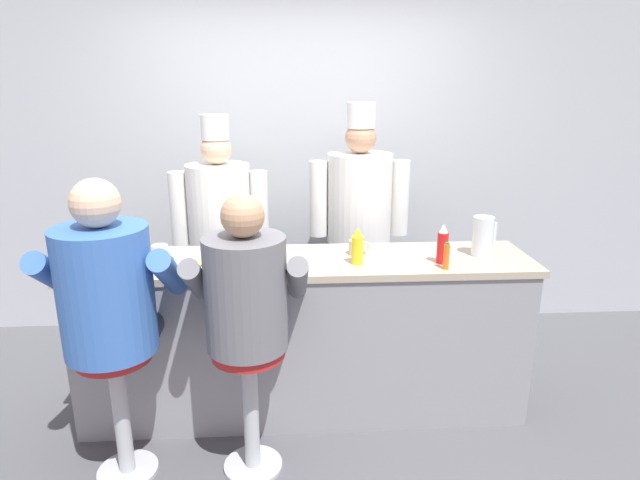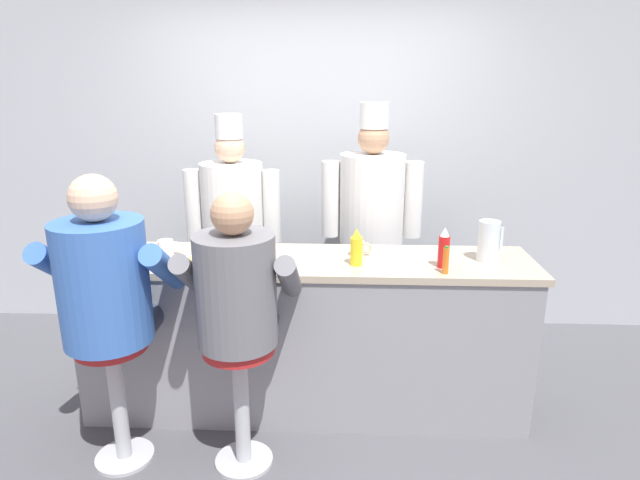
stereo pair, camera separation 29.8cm
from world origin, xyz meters
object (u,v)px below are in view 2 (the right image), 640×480
(water_pitcher_clear, at_px, (489,241))
(cook_in_whites_near, at_px, (233,226))
(cook_in_whites_far, at_px, (371,220))
(breakfast_plate, at_px, (198,261))
(mustard_bottle_yellow, at_px, (356,248))
(diner_seated_blue, at_px, (108,289))
(coffee_mug_white, at_px, (167,247))
(ketchup_bottle_red, at_px, (444,249))
(coffee_mug_tan, at_px, (358,249))
(diner_seated_grey, at_px, (238,299))
(cereal_bowl, at_px, (128,262))
(hot_sauce_bottle_orange, at_px, (446,260))

(water_pitcher_clear, height_order, cook_in_whites_near, cook_in_whites_near)
(cook_in_whites_far, bearing_deg, breakfast_plate, -137.95)
(mustard_bottle_yellow, xyz_separation_m, diner_seated_blue, (-1.22, -0.40, -0.10))
(coffee_mug_white, xyz_separation_m, diner_seated_blue, (-0.12, -0.54, -0.05))
(ketchup_bottle_red, relative_size, coffee_mug_tan, 1.83)
(diner_seated_grey, bearing_deg, cereal_bowl, 153.15)
(water_pitcher_clear, distance_m, diner_seated_blue, 2.03)
(hot_sauce_bottle_orange, relative_size, cook_in_whites_near, 0.09)
(diner_seated_blue, xyz_separation_m, cook_in_whites_near, (0.37, 1.24, -0.01))
(mustard_bottle_yellow, xyz_separation_m, cook_in_whites_far, (0.12, 0.88, -0.07))
(mustard_bottle_yellow, bearing_deg, diner_seated_blue, -161.90)
(cook_in_whites_near, bearing_deg, ketchup_bottle_red, -32.98)
(mustard_bottle_yellow, bearing_deg, cook_in_whites_far, 81.96)
(hot_sauce_bottle_orange, relative_size, coffee_mug_tan, 1.22)
(mustard_bottle_yellow, bearing_deg, breakfast_plate, -178.55)
(hot_sauce_bottle_orange, height_order, coffee_mug_tan, hot_sauce_bottle_orange)
(hot_sauce_bottle_orange, bearing_deg, cook_in_whites_far, 108.91)
(water_pitcher_clear, xyz_separation_m, cook_in_whites_near, (-1.59, 0.74, -0.13))
(diner_seated_blue, height_order, cook_in_whites_far, cook_in_whites_far)
(ketchup_bottle_red, relative_size, hot_sauce_bottle_orange, 1.50)
(hot_sauce_bottle_orange, distance_m, cook_in_whites_far, 1.05)
(water_pitcher_clear, distance_m, diner_seated_grey, 1.42)
(ketchup_bottle_red, relative_size, water_pitcher_clear, 0.97)
(mustard_bottle_yellow, distance_m, cereal_bowl, 1.25)
(cereal_bowl, height_order, cook_in_whites_near, cook_in_whites_near)
(hot_sauce_bottle_orange, bearing_deg, ketchup_bottle_red, 87.13)
(ketchup_bottle_red, bearing_deg, cereal_bowl, -178.42)
(water_pitcher_clear, xyz_separation_m, diner_seated_grey, (-1.32, -0.51, -0.16))
(cereal_bowl, bearing_deg, cook_in_whites_far, 34.54)
(coffee_mug_white, bearing_deg, cook_in_whites_near, 70.55)
(ketchup_bottle_red, relative_size, diner_seated_grey, 0.15)
(diner_seated_blue, relative_size, diner_seated_grey, 1.05)
(mustard_bottle_yellow, relative_size, coffee_mug_tan, 1.70)
(cereal_bowl, distance_m, cook_in_whites_near, 0.99)
(breakfast_plate, height_order, cook_in_whites_near, cook_in_whites_near)
(ketchup_bottle_red, relative_size, coffee_mug_white, 1.64)
(coffee_mug_white, bearing_deg, cereal_bowl, -126.24)
(water_pitcher_clear, bearing_deg, ketchup_bottle_red, -155.53)
(diner_seated_grey, bearing_deg, breakfast_plate, 127.47)
(diner_seated_blue, relative_size, cook_in_whites_near, 0.89)
(cereal_bowl, height_order, cook_in_whites_far, cook_in_whites_far)
(cereal_bowl, relative_size, coffee_mug_white, 1.09)
(cereal_bowl, distance_m, cook_in_whites_far, 1.67)
(ketchup_bottle_red, height_order, diner_seated_grey, diner_seated_grey)
(ketchup_bottle_red, distance_m, mustard_bottle_yellow, 0.47)
(ketchup_bottle_red, height_order, hot_sauce_bottle_orange, ketchup_bottle_red)
(mustard_bottle_yellow, distance_m, breakfast_plate, 0.88)
(cereal_bowl, relative_size, coffee_mug_tan, 1.21)
(coffee_mug_tan, distance_m, coffee_mug_white, 1.12)
(coffee_mug_white, height_order, diner_seated_blue, diner_seated_blue)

